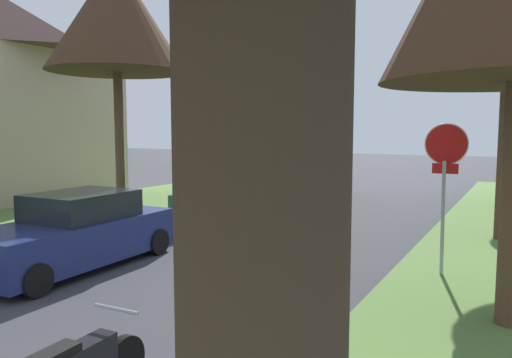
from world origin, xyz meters
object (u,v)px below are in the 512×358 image
at_px(stop_sign_far, 445,166).
at_px(street_tree_left_far, 233,54).
at_px(curbside_mailbox, 253,356).
at_px(parked_sedan_green, 234,198).
at_px(parked_sedan_white, 315,180).
at_px(parked_sedan_navy, 76,233).
at_px(street_tree_left_mid_b, 116,16).

bearing_deg(stop_sign_far, street_tree_left_far, 140.61).
distance_m(stop_sign_far, curbside_mailbox, 6.79).
bearing_deg(parked_sedan_green, parked_sedan_white, 89.30).
relative_size(stop_sign_far, parked_sedan_white, 0.67).
relative_size(street_tree_left_far, parked_sedan_navy, 1.75).
height_order(stop_sign_far, parked_sedan_navy, stop_sign_far).
distance_m(street_tree_left_far, parked_sedan_navy, 12.69).
bearing_deg(parked_sedan_white, street_tree_left_far, -151.22).
bearing_deg(curbside_mailbox, stop_sign_far, 85.76).
bearing_deg(parked_sedan_navy, street_tree_left_mid_b, 124.53).
relative_size(street_tree_left_far, parked_sedan_green, 1.75).
relative_size(street_tree_left_mid_b, street_tree_left_far, 1.03).
bearing_deg(parked_sedan_green, parked_sedan_navy, -90.78).
distance_m(parked_sedan_navy, parked_sedan_green, 6.20).
bearing_deg(parked_sedan_white, stop_sign_far, -55.69).
bearing_deg(street_tree_left_far, street_tree_left_mid_b, -89.86).
bearing_deg(parked_sedan_navy, stop_sign_far, 23.68).
distance_m(street_tree_left_mid_b, street_tree_left_far, 6.78).
xyz_separation_m(stop_sign_far, parked_sedan_navy, (-6.86, -3.01, -1.47)).
xyz_separation_m(parked_sedan_green, curbside_mailbox, (6.28, -9.86, 0.33)).
xyz_separation_m(parked_sedan_navy, curbside_mailbox, (6.37, -3.67, 0.33)).
height_order(street_tree_left_mid_b, street_tree_left_far, street_tree_left_mid_b).
distance_m(street_tree_left_mid_b, curbside_mailbox, 13.38).
xyz_separation_m(street_tree_left_far, curbside_mailbox, (9.35, -14.76, -5.07)).
height_order(parked_sedan_navy, parked_sedan_green, same).
bearing_deg(parked_sedan_green, street_tree_left_mid_b, -148.30).
height_order(parked_sedan_navy, parked_sedan_white, same).
bearing_deg(street_tree_left_far, stop_sign_far, -39.39).
bearing_deg(stop_sign_far, parked_sedan_green, 154.80).
xyz_separation_m(street_tree_left_far, parked_sedan_green, (3.07, -4.89, -5.40)).
bearing_deg(street_tree_left_far, parked_sedan_green, -57.91).
bearing_deg(street_tree_left_mid_b, street_tree_left_far, 90.14).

